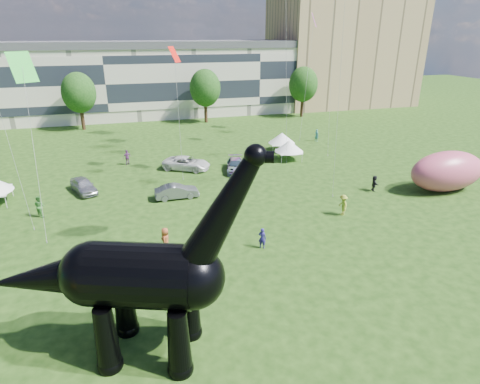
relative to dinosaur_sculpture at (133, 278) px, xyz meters
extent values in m
plane|color=#16330C|center=(6.04, -1.25, -4.14)|extent=(220.00, 220.00, 0.00)
cube|color=beige|center=(-1.96, 60.75, 1.86)|extent=(78.00, 11.00, 12.00)
cube|color=tan|center=(46.04, 63.75, 6.86)|extent=(28.00, 18.00, 22.00)
cylinder|color=#382314|center=(-5.96, 51.75, -2.54)|extent=(0.56, 0.56, 3.20)
ellipsoid|color=#14380F|center=(-5.96, 51.75, 2.18)|extent=(5.20, 5.20, 6.24)
cylinder|color=#382314|center=(14.04, 51.75, -2.54)|extent=(0.56, 0.56, 3.20)
ellipsoid|color=#14380F|center=(14.04, 51.75, 2.18)|extent=(5.20, 5.20, 6.24)
cylinder|color=#382314|center=(32.04, 51.75, -2.54)|extent=(0.56, 0.56, 3.20)
ellipsoid|color=#14380F|center=(32.04, 51.75, 2.18)|extent=(5.20, 5.20, 6.24)
cone|color=black|center=(-1.43, -0.77, -2.48)|extent=(1.48, 1.48, 3.33)
sphere|color=black|center=(-1.43, -0.77, -3.94)|extent=(1.22, 1.22, 1.22)
cone|color=black|center=(-0.58, 1.52, -2.48)|extent=(1.48, 1.48, 3.33)
sphere|color=black|center=(-0.58, 1.52, -3.94)|extent=(1.22, 1.22, 1.22)
cone|color=black|center=(1.69, -1.93, -2.48)|extent=(1.48, 1.48, 3.33)
sphere|color=black|center=(1.69, -1.93, -3.94)|extent=(1.22, 1.22, 1.22)
cone|color=black|center=(2.54, 0.35, -2.48)|extent=(1.48, 1.48, 3.33)
sphere|color=black|center=(2.54, 0.35, -3.94)|extent=(1.22, 1.22, 1.22)
cylinder|color=black|center=(0.45, -0.17, 0.19)|extent=(5.42, 4.44, 3.00)
sphere|color=black|center=(-1.73, 0.65, 0.19)|extent=(3.00, 3.00, 3.00)
sphere|color=black|center=(2.63, -0.98, 0.19)|extent=(2.89, 2.89, 2.89)
cone|color=black|center=(3.90, -1.46, 3.40)|extent=(4.50, 3.02, 5.88)
sphere|color=black|center=(5.17, -1.93, 5.95)|extent=(0.93, 0.93, 0.93)
cylinder|color=black|center=(5.48, -2.05, 5.89)|extent=(0.90, 0.73, 0.49)
cone|color=black|center=(-3.88, 1.45, -0.18)|extent=(6.31, 4.24, 3.26)
imported|color=#ABABB0|center=(-4.08, 22.89, -3.43)|extent=(3.11, 4.52, 1.43)
imported|color=slate|center=(4.42, 18.92, -3.47)|extent=(4.09, 1.46, 1.34)
imported|color=silver|center=(6.67, 27.08, -3.40)|extent=(5.85, 4.80, 1.48)
imported|color=#595960|center=(11.83, 24.94, -3.46)|extent=(3.00, 5.00, 1.36)
cube|color=white|center=(19.29, 27.37, -3.14)|extent=(2.99, 2.99, 0.11)
cone|color=white|center=(19.29, 27.37, -2.41)|extent=(3.78, 3.78, 1.36)
cylinder|color=#999999|center=(17.89, 26.23, -3.64)|extent=(0.05, 0.05, 1.00)
cylinder|color=#999999|center=(20.43, 25.98, -3.64)|extent=(0.05, 0.05, 1.00)
cylinder|color=#999999|center=(18.15, 28.77, -3.64)|extent=(0.05, 0.05, 1.00)
cylinder|color=#999999|center=(20.68, 28.51, -3.64)|extent=(0.05, 0.05, 1.00)
cube|color=white|center=(19.91, 31.32, -3.14)|extent=(3.31, 3.31, 0.11)
cone|color=white|center=(19.91, 31.32, -2.41)|extent=(4.20, 4.20, 1.37)
cylinder|color=#999999|center=(18.36, 30.39, -3.64)|extent=(0.05, 0.05, 1.00)
cylinder|color=#999999|center=(20.84, 29.77, -3.64)|extent=(0.05, 0.05, 1.00)
cylinder|color=#999999|center=(18.98, 32.86, -3.64)|extent=(0.05, 0.05, 1.00)
cylinder|color=#999999|center=(21.46, 32.25, -3.64)|extent=(0.05, 0.05, 1.00)
cylinder|color=#999999|center=(-10.44, 20.83, -3.56)|extent=(0.06, 0.06, 1.16)
cylinder|color=#999999|center=(-10.54, 23.79, -3.56)|extent=(0.06, 0.06, 1.16)
ellipsoid|color=#CA4E6C|center=(30.09, 13.60, -2.16)|extent=(8.00, 4.14, 3.95)
imported|color=#94A02B|center=(17.49, 11.23, -3.22)|extent=(0.80, 1.25, 1.84)
imported|color=black|center=(23.32, 15.41, -3.35)|extent=(0.91, 1.54, 1.58)
imported|color=navy|center=(9.05, 7.84, -3.36)|extent=(0.68, 0.64, 1.57)
imported|color=teal|center=(26.55, 34.53, -3.28)|extent=(0.66, 0.75, 1.72)
imported|color=#6C3271|center=(0.27, 30.84, -3.25)|extent=(1.13, 0.84, 1.78)
imported|color=#3B7A30|center=(-7.23, 18.15, -3.21)|extent=(1.14, 1.13, 1.85)
imported|color=#994926|center=(2.30, 9.18, -3.20)|extent=(0.86, 1.06, 1.88)
plane|color=red|center=(5.85, 25.90, 8.37)|extent=(1.60, 1.84, 1.50)
plane|color=green|center=(-6.94, 20.35, 7.85)|extent=(2.75, 2.37, 2.32)
plane|color=#A517A7|center=(27.32, 39.28, 12.01)|extent=(1.67, 2.18, 1.93)
camera|label=1|loc=(0.37, -16.24, 10.45)|focal=30.00mm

